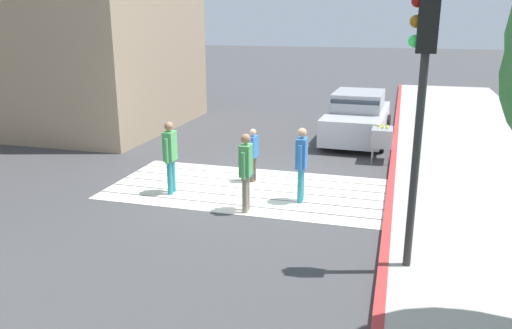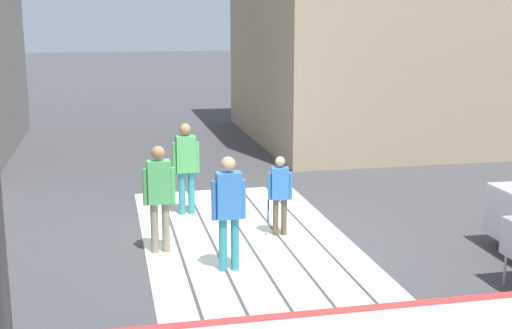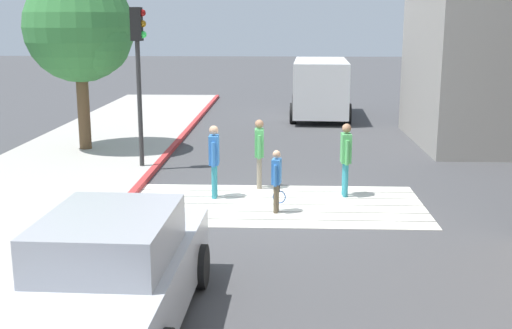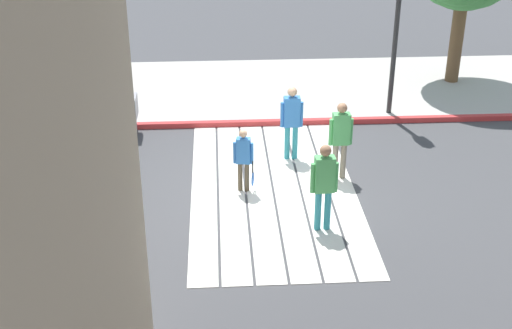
% 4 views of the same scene
% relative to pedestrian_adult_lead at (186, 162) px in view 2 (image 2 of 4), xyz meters
% --- Properties ---
extents(ground_plane, '(120.00, 120.00, 0.00)m').
position_rel_pedestrian_adult_lead_xyz_m(ground_plane, '(-1.57, -0.76, -0.97)').
color(ground_plane, '#424244').
extents(crosswalk_stripes, '(6.40, 3.25, 0.01)m').
position_rel_pedestrian_adult_lead_xyz_m(crosswalk_stripes, '(-1.57, -0.76, -0.97)').
color(crosswalk_stripes, silver).
rests_on(crosswalk_stripes, ground).
extents(curb_painted, '(0.16, 40.00, 0.13)m').
position_rel_pedestrian_adult_lead_xyz_m(curb_painted, '(-4.82, -0.76, -0.91)').
color(curb_painted, '#BC3333').
rests_on(curb_painted, ground).
extents(pedestrian_adult_lead, '(0.23, 0.49, 1.67)m').
position_rel_pedestrian_adult_lead_xyz_m(pedestrian_adult_lead, '(0.00, 0.00, 0.00)').
color(pedestrian_adult_lead, teal).
rests_on(pedestrian_adult_lead, ground).
extents(pedestrian_adult_trailing, '(0.22, 0.49, 1.65)m').
position_rel_pedestrian_adult_lead_xyz_m(pedestrian_adult_trailing, '(-2.94, -0.25, -0.01)').
color(pedestrian_adult_trailing, teal).
rests_on(pedestrian_adult_trailing, ground).
extents(pedestrian_adult_side, '(0.22, 0.49, 1.65)m').
position_rel_pedestrian_adult_lead_xyz_m(pedestrian_adult_side, '(-1.97, 0.63, -0.01)').
color(pedestrian_adult_side, gray).
rests_on(pedestrian_adult_side, ground).
extents(pedestrian_child_with_racket, '(0.31, 0.41, 1.32)m').
position_rel_pedestrian_adult_lead_xyz_m(pedestrian_child_with_racket, '(-1.54, -1.34, -0.23)').
color(pedestrian_child_with_racket, brown).
rests_on(pedestrian_child_with_racket, ground).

